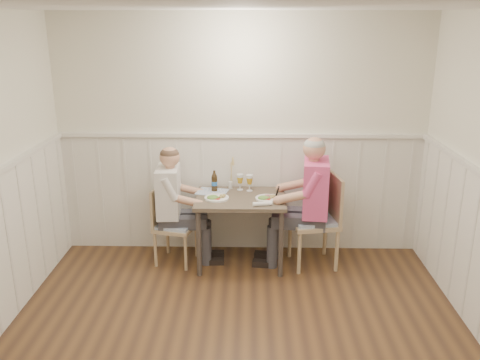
{
  "coord_description": "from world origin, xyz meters",
  "views": [
    {
      "loc": [
        0.1,
        -3.13,
        2.52
      ],
      "look_at": [
        -0.0,
        1.64,
        1.0
      ],
      "focal_mm": 38.0,
      "sensor_mm": 36.0,
      "label": 1
    }
  ],
  "objects": [
    {
      "name": "beer_glass_b",
      "position": [
        -0.01,
        2.07,
        0.87
      ],
      "size": [
        0.07,
        0.07,
        0.18
      ],
      "color": "silver",
      "rests_on": "dining_table"
    },
    {
      "name": "beer_glass_a",
      "position": [
        0.09,
        2.04,
        0.87
      ],
      "size": [
        0.07,
        0.07,
        0.18
      ],
      "color": "silver",
      "rests_on": "dining_table"
    },
    {
      "name": "beer_bottle",
      "position": [
        -0.28,
        2.02,
        0.85
      ],
      "size": [
        0.06,
        0.06,
        0.23
      ],
      "color": "#2F2211",
      "rests_on": "dining_table"
    },
    {
      "name": "plate_man",
      "position": [
        0.26,
        1.78,
        0.77
      ],
      "size": [
        0.24,
        0.24,
        0.06
      ],
      "color": "white",
      "rests_on": "dining_table"
    },
    {
      "name": "diner_cream",
      "position": [
        -0.71,
        1.87,
        0.54
      ],
      "size": [
        0.61,
        0.43,
        1.3
      ],
      "color": "#3F3F47",
      "rests_on": "ground"
    },
    {
      "name": "rolled_napkin",
      "position": [
        0.22,
        1.59,
        0.77
      ],
      "size": [
        0.2,
        0.08,
        0.04
      ],
      "color": "white",
      "rests_on": "dining_table"
    },
    {
      "name": "wainscot",
      "position": [
        0.0,
        0.69,
        0.69
      ],
      "size": [
        4.0,
        4.49,
        1.34
      ],
      "color": "silver",
      "rests_on": "ground"
    },
    {
      "name": "man_in_pink",
      "position": [
        0.73,
        1.8,
        0.6
      ],
      "size": [
        0.69,
        0.48,
        1.42
      ],
      "color": "#3F3F47",
      "rests_on": "ground"
    },
    {
      "name": "room_shell",
      "position": [
        0.0,
        0.0,
        1.52
      ],
      "size": [
        4.04,
        4.54,
        2.6
      ],
      "color": "white",
      "rests_on": "ground"
    },
    {
      "name": "chair_left",
      "position": [
        -0.74,
        1.87,
        0.45
      ],
      "size": [
        0.48,
        0.48,
        0.84
      ],
      "color": "gray",
      "rests_on": "ground"
    },
    {
      "name": "plate_diner",
      "position": [
        -0.26,
        1.77,
        0.77
      ],
      "size": [
        0.25,
        0.25,
        0.06
      ],
      "color": "white",
      "rests_on": "dining_table"
    },
    {
      "name": "grass_vase",
      "position": [
        -0.12,
        2.12,
        0.92
      ],
      "size": [
        0.04,
        0.04,
        0.38
      ],
      "color": "silver",
      "rests_on": "dining_table"
    },
    {
      "name": "dining_table",
      "position": [
        -0.0,
        1.84,
        0.65
      ],
      "size": [
        0.93,
        0.7,
        0.75
      ],
      "color": "#4D4130",
      "rests_on": "ground"
    },
    {
      "name": "chair_right",
      "position": [
        0.83,
        1.84,
        0.54
      ],
      "size": [
        0.54,
        0.54,
        0.99
      ],
      "color": "gray",
      "rests_on": "ground"
    },
    {
      "name": "gingham_mat",
      "position": [
        -0.31,
        1.99,
        0.75
      ],
      "size": [
        0.37,
        0.32,
        0.01
      ],
      "color": "#5C7CAB",
      "rests_on": "dining_table"
    }
  ]
}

